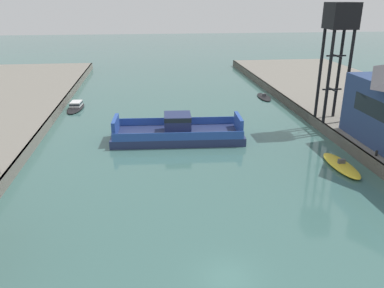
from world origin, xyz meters
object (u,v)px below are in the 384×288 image
object	(u,v)px
moored_boat_near_left	(264,97)
crane_tower	(340,27)
chain_ferry	(178,132)
moored_boat_mid_left	(76,106)
moored_boat_near_right	(341,165)

from	to	relation	value
moored_boat_near_left	crane_tower	xyz separation A→B (m)	(3.79, -20.18, 14.74)
chain_ferry	moored_boat_mid_left	xyz separation A→B (m)	(-16.82, 18.27, -0.65)
chain_ferry	moored_boat_near_right	size ratio (longest dim) A/B	2.36
moored_boat_near_left	moored_boat_mid_left	xyz separation A→B (m)	(-35.90, -3.86, 0.28)
moored_boat_mid_left	crane_tower	distance (m)	45.28
chain_ferry	crane_tower	world-z (taller)	crane_tower
moored_boat_near_right	moored_boat_mid_left	distance (m)	46.20
moored_boat_near_right	moored_boat_mid_left	xyz separation A→B (m)	(-35.05, 30.09, 0.18)
moored_boat_near_left	crane_tower	world-z (taller)	crane_tower
moored_boat_near_left	crane_tower	size ratio (longest dim) A/B	0.41
moored_boat_near_right	moored_boat_mid_left	world-z (taller)	moored_boat_mid_left
moored_boat_near_right	crane_tower	world-z (taller)	crane_tower
chain_ferry	moored_boat_near_right	distance (m)	21.75
chain_ferry	moored_boat_near_left	distance (m)	29.23
crane_tower	moored_boat_near_right	bearing A→B (deg)	-108.61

